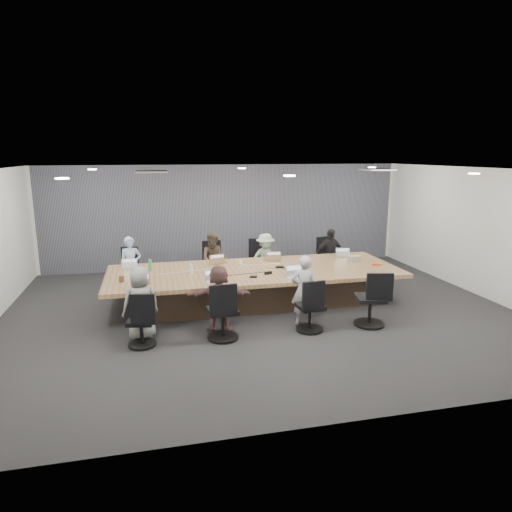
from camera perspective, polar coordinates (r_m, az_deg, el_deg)
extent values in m
cube|color=#29292B|center=(9.23, 0.57, -6.91)|extent=(10.00, 8.00, 0.00)
cube|color=white|center=(8.70, 0.61, 10.74)|extent=(10.00, 8.00, 0.00)
cube|color=silver|center=(12.73, -3.73, 5.02)|extent=(10.00, 0.00, 2.80)
cube|color=silver|center=(5.19, 11.27, -6.67)|extent=(10.00, 0.00, 2.80)
cube|color=silver|center=(11.14, 26.45, 2.61)|extent=(0.00, 8.00, 2.80)
cube|color=slate|center=(12.65, -3.67, 4.97)|extent=(9.80, 0.04, 2.80)
cube|color=#402F21|center=(9.59, -0.14, -4.07)|extent=(4.80, 1.40, 0.66)
cube|color=#A0794E|center=(9.49, -0.14, -1.93)|extent=(6.00, 2.20, 0.08)
imported|color=#97B3D6|center=(10.59, -15.38, -1.13)|extent=(0.47, 0.31, 1.30)
cube|color=#B2B2B7|center=(10.03, -15.51, -1.31)|extent=(0.32, 0.23, 0.02)
imported|color=#493B30|center=(10.67, -5.23, -0.54)|extent=(0.72, 0.60, 1.32)
cube|color=#8C6647|center=(10.12, -4.80, -0.76)|extent=(0.39, 0.31, 0.02)
imported|color=#91A991|center=(10.91, 1.17, -0.41)|extent=(0.88, 0.60, 1.24)
cube|color=#8C6647|center=(10.36, 1.93, -0.40)|extent=(0.34, 0.25, 0.02)
imported|color=black|center=(11.41, 9.20, 0.17)|extent=(0.77, 0.33, 1.30)
cube|color=#B2B2B7|center=(10.90, 10.31, 0.06)|extent=(0.35, 0.27, 0.02)
imported|color=gray|center=(7.98, -14.24, -5.71)|extent=(0.69, 0.53, 1.26)
cube|color=#8C6647|center=(8.47, -14.24, -3.79)|extent=(0.35, 0.25, 0.02)
imported|color=brown|center=(8.07, -4.63, -5.31)|extent=(1.17, 0.51, 1.22)
cube|color=#B2B2B7|center=(8.55, -5.20, -3.30)|extent=(0.32, 0.24, 0.02)
imported|color=#A9A8AF|center=(8.41, 6.00, -4.27)|extent=(0.53, 0.40, 1.30)
cube|color=#B2B2B7|center=(8.89, 4.85, -2.66)|extent=(0.40, 0.32, 0.02)
cylinder|color=#369955|center=(9.56, -13.09, -1.15)|extent=(0.09, 0.09, 0.25)
cylinder|color=#369955|center=(9.47, 6.06, -0.92)|extent=(0.10, 0.10, 0.28)
cylinder|color=silver|center=(9.19, -8.09, -1.63)|extent=(0.08, 0.08, 0.20)
cylinder|color=white|center=(9.86, -1.91, -0.84)|extent=(0.10, 0.10, 0.10)
cylinder|color=white|center=(9.85, 6.57, -0.92)|extent=(0.10, 0.10, 0.11)
cylinder|color=brown|center=(8.93, -16.46, -2.75)|extent=(0.10, 0.10, 0.12)
cube|color=black|center=(8.88, -0.32, -2.60)|extent=(0.16, 0.13, 0.03)
cube|color=black|center=(9.64, 2.98, -1.37)|extent=(0.17, 0.13, 0.03)
cube|color=black|center=(9.10, 1.52, -2.13)|extent=(0.16, 0.07, 0.06)
cube|color=#9E927A|center=(10.36, 12.19, -0.35)|extent=(0.28, 0.20, 0.14)
cube|color=#D5491D|center=(10.18, 14.86, -1.00)|extent=(0.21, 0.17, 0.04)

